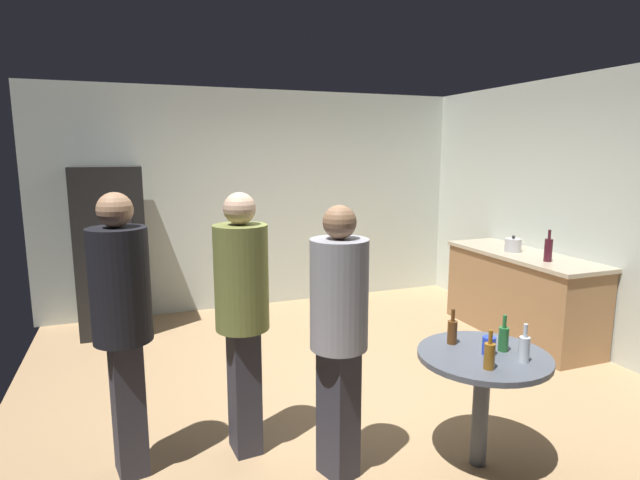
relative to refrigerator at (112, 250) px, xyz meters
The scene contains 16 objects.
ground_plane 2.98m from the refrigerator, 51.06° to the right, with size 5.20×5.20×0.10m, color #9E7C56.
wall_back 1.88m from the refrigerator, 13.61° to the left, with size 5.32×0.06×2.70m, color beige.
wall_side_right 4.95m from the refrigerator, 26.52° to the right, with size 0.06×5.20×2.70m, color beige.
refrigerator is the anchor object (origin of this frame).
kitchen_counter 4.41m from the refrigerator, 22.46° to the right, with size 0.64×1.80×0.90m.
kettle 4.31m from the refrigerator, 21.42° to the right, with size 0.24×0.17×0.18m.
wine_bottle_on_counter 4.50m from the refrigerator, 27.55° to the right, with size 0.08×0.08×0.31m.
foreground_table 4.08m from the refrigerator, 57.32° to the right, with size 0.80×0.80×0.73m.
beer_bottle_amber 4.18m from the refrigerator, 60.10° to the right, with size 0.06×0.06×0.23m.
beer_bottle_brown 3.85m from the refrigerator, 56.74° to the right, with size 0.06×0.06×0.23m.
beer_bottle_green 4.16m from the refrigerator, 55.76° to the right, with size 0.06×0.06×0.23m.
beer_bottle_clear 4.30m from the refrigerator, 57.06° to the right, with size 0.06×0.06×0.23m.
plastic_cup_blue 4.10m from the refrigerator, 57.26° to the right, with size 0.08×0.08×0.11m, color blue.
person_in_gray_shirt 3.48m from the refrigerator, 67.58° to the right, with size 0.43×0.43×1.66m.
person_in_olive_shirt 2.90m from the refrigerator, 72.89° to the right, with size 0.37×0.37×1.71m.
person_in_black_shirt 2.76m from the refrigerator, 86.98° to the right, with size 0.40×0.40×1.73m.
Camera 1 is at (-1.54, -3.63, 1.95)m, focal length 28.54 mm.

